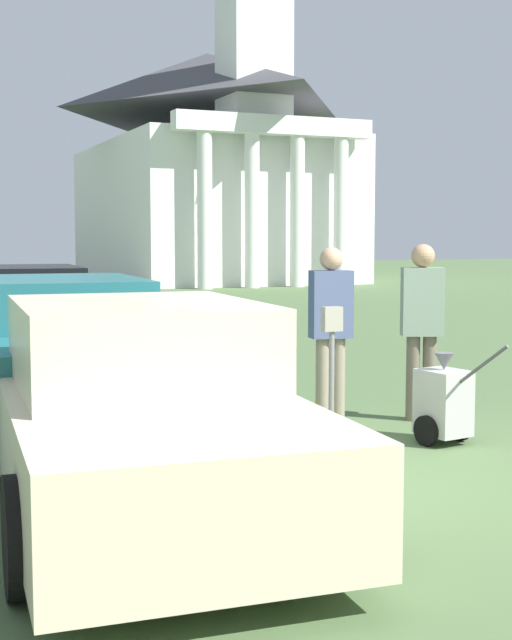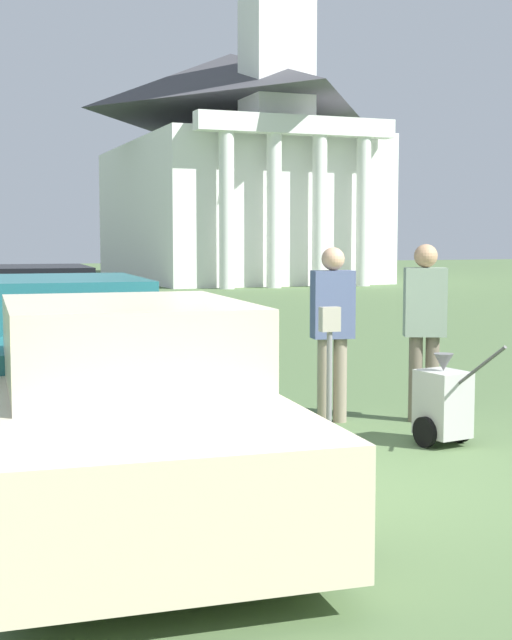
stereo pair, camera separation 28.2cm
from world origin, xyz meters
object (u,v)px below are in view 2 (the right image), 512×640
(parked_car_cream, at_px, (123,412))
(parked_car_black, at_px, (24,327))
(church, at_px, (234,158))
(equipment_cart, at_px, (443,403))
(person_worker, at_px, (333,323))
(parking_meter, at_px, (329,349))
(person_supervisor, at_px, (425,320))
(parked_car_teal, at_px, (58,353))

(parked_car_cream, xyz_separation_m, parked_car_black, (0.00, 6.20, 0.02))
(parked_car_cream, height_order, church, church)
(parked_car_cream, relative_size, equipment_cart, 4.79)
(parked_car_cream, relative_size, parked_car_black, 0.99)
(person_worker, bearing_deg, parking_meter, 72.74)
(parked_car_cream, relative_size, church, 0.23)
(person_supervisor, bearing_deg, parked_car_cream, 49.56)
(parked_car_black, height_order, church, church)
(parked_car_black, height_order, equipment_cart, parked_car_black)
(parking_meter, bearing_deg, person_worker, 62.92)
(parked_car_teal, xyz_separation_m, parking_meter, (2.11, -2.07, 0.18))
(parked_car_teal, relative_size, parking_meter, 4.20)
(parked_car_black, bearing_deg, church, 68.65)
(parked_car_teal, xyz_separation_m, church, (12.24, 29.13, 4.77))
(church, bearing_deg, person_supervisor, -105.96)
(parked_car_black, height_order, parking_meter, parked_car_black)
(parked_car_teal, height_order, parked_car_black, parked_car_black)
(parked_car_cream, xyz_separation_m, equipment_cart, (3.13, 0.76, -0.28))
(person_supervisor, bearing_deg, parked_car_black, -28.42)
(parked_car_cream, distance_m, equipment_cart, 3.23)
(parked_car_teal, bearing_deg, parked_car_black, 93.84)
(parking_meter, xyz_separation_m, person_worker, (0.51, 1.00, 0.14))
(parking_meter, distance_m, person_supervisor, 1.58)
(parked_car_teal, distance_m, church, 31.95)
(parked_car_cream, bearing_deg, parking_meter, 29.89)
(parked_car_teal, bearing_deg, parked_car_cream, -86.18)
(parking_meter, bearing_deg, church, 72.00)
(parking_meter, bearing_deg, parked_car_cream, -153.95)
(parked_car_cream, distance_m, parked_car_teal, 3.10)
(parked_car_black, relative_size, church, 0.23)
(parked_car_black, xyz_separation_m, parking_meter, (2.11, -5.17, 0.21))
(parking_meter, height_order, person_supervisor, person_supervisor)
(parked_car_black, bearing_deg, parked_car_cream, -86.17)
(parking_meter, height_order, person_worker, person_worker)
(parked_car_teal, distance_m, equipment_cart, 3.92)
(person_worker, xyz_separation_m, equipment_cart, (0.51, -1.27, -0.64))
(parked_car_black, xyz_separation_m, equipment_cart, (3.13, -5.44, -0.30))
(person_worker, height_order, church, church)
(person_supervisor, height_order, church, church)
(church, bearing_deg, parked_car_black, -115.19)
(church, bearing_deg, equipment_cart, -106.15)
(parked_car_teal, bearing_deg, person_supervisor, -17.40)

